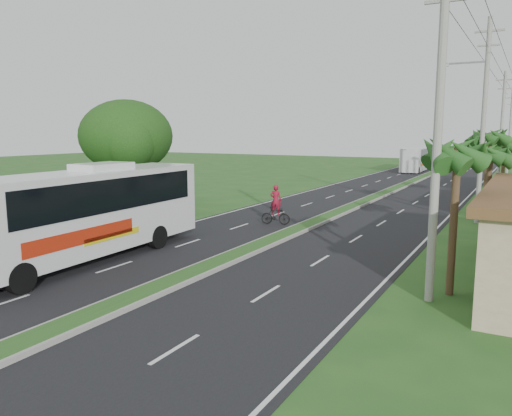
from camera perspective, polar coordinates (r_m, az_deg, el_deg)
The scene contains 17 objects.
ground at distance 19.11m, azimuth -8.27°, elevation -8.10°, with size 180.00×180.00×0.00m, color #23511D.
road_asphalt at distance 36.70m, azimuth 10.86°, elevation -0.00°, with size 14.00×160.00×0.02m, color black.
median_strip at distance 36.69m, azimuth 10.86°, elevation 0.14°, with size 1.20×160.00×0.18m.
lane_edge_left at distance 39.25m, azimuth 1.52°, elevation 0.71°, with size 0.12×160.00×0.01m, color silver.
lane_edge_right at distance 35.26m, azimuth 21.26°, elevation -0.82°, with size 0.12×160.00×0.01m, color silver.
palm_verge_a at distance 17.69m, azimuth 22.05°, elevation 5.61°, with size 2.40×2.40×5.45m.
palm_verge_b at distance 26.62m, azimuth 25.23°, elevation 5.45°, with size 2.40×2.40×5.05m.
palm_verge_c at distance 33.62m, azimuth 25.09°, elevation 7.29°, with size 2.40×2.40×5.85m.
palm_verge_d at distance 42.59m, azimuth 26.56°, elevation 6.57°, with size 2.40×2.40×5.25m.
shade_tree at distance 33.80m, azimuth -14.71°, elevation 7.67°, with size 6.30×6.00×7.54m.
utility_pole_a at distance 16.75m, azimuth 20.10°, elevation 8.77°, with size 1.60×0.28×11.00m.
utility_pole_b at distance 32.66m, azimuth 24.52°, elevation 9.30°, with size 3.20×0.28×12.00m.
utility_pole_c at distance 52.61m, azimuth 26.25°, elevation 8.07°, with size 1.60×0.28×11.00m.
utility_pole_d at distance 72.59m, azimuth 27.02°, elevation 7.77°, with size 1.60×0.28×10.50m.
coach_bus_main at distance 22.12m, azimuth -19.14°, elevation -0.13°, with size 3.11×12.91×4.14m.
coach_bus_far at distance 73.08m, azimuth 17.88°, elevation 5.48°, with size 2.63×11.08×3.21m.
motorcyclist at distance 29.61m, azimuth 2.27°, elevation -0.23°, with size 1.81×0.89×2.39m.
Camera 1 is at (11.10, -14.54, 5.53)m, focal length 35.00 mm.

